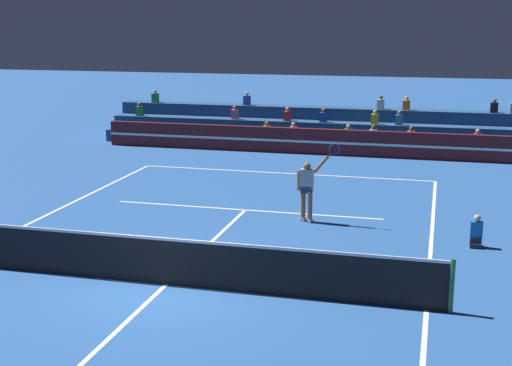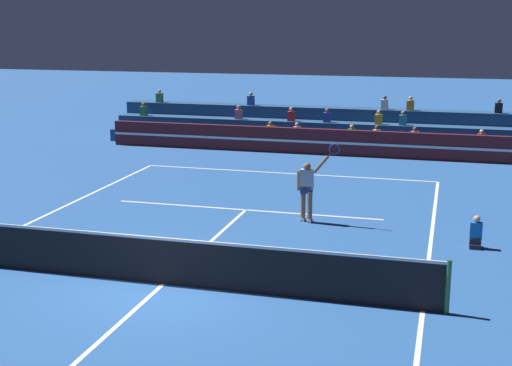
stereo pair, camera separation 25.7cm
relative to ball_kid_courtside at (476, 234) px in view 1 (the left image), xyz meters
name	(u,v)px [view 1 (the left image)]	position (x,y,z in m)	size (l,w,h in m)	color
ground_plane	(166,285)	(-6.59, -4.44, -0.33)	(120.00, 120.00, 0.00)	#285699
court_lines	(166,284)	(-6.59, -4.44, -0.33)	(11.10, 23.90, 0.01)	white
tennis_net	(166,261)	(-6.59, -4.44, 0.21)	(12.00, 0.10, 1.10)	#2D6B38
sponsor_banner_wall	(305,141)	(-6.59, 11.60, 0.22)	(18.00, 0.26, 1.10)	#51191E
bleacher_stand	(316,130)	(-6.57, 14.13, 0.32)	(19.44, 2.85, 2.28)	navy
ball_kid_courtside	(476,234)	(0.00, 0.00, 0.00)	(0.30, 0.36, 0.84)	black
tennis_player	(308,188)	(-4.55, 1.22, 0.65)	(1.27, 0.36, 2.36)	brown
tennis_ball	(343,259)	(-3.08, -1.89, -0.30)	(0.07, 0.07, 0.07)	#C6DB33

